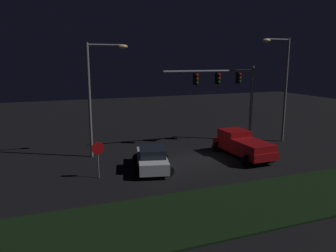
# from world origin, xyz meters

# --- Properties ---
(ground_plane) EXTENTS (80.00, 80.00, 0.00)m
(ground_plane) POSITION_xyz_m (0.00, 0.00, 0.00)
(ground_plane) COLOR black
(grass_median) EXTENTS (26.79, 5.04, 0.10)m
(grass_median) POSITION_xyz_m (0.00, -8.02, 0.05)
(grass_median) COLOR black
(grass_median) RESTS_ON ground_plane
(pickup_truck) EXTENTS (2.92, 5.43, 1.80)m
(pickup_truck) POSITION_xyz_m (3.28, -0.71, 1.00)
(pickup_truck) COLOR maroon
(pickup_truck) RESTS_ON ground_plane
(car_sedan) EXTENTS (3.15, 4.70, 1.51)m
(car_sedan) POSITION_xyz_m (-3.82, -1.15, 0.74)
(car_sedan) COLOR silver
(car_sedan) RESTS_ON ground_plane
(traffic_signal_gantry) EXTENTS (8.32, 0.56, 6.50)m
(traffic_signal_gantry) POSITION_xyz_m (4.44, 3.46, 4.90)
(traffic_signal_gantry) COLOR slate
(traffic_signal_gantry) RESTS_ON ground_plane
(street_lamp_left) EXTENTS (2.98, 0.44, 8.19)m
(street_lamp_left) POSITION_xyz_m (-6.41, 3.23, 5.19)
(street_lamp_left) COLOR slate
(street_lamp_left) RESTS_ON ground_plane
(street_lamp_right) EXTENTS (2.70, 0.44, 8.79)m
(street_lamp_right) POSITION_xyz_m (8.77, 2.04, 5.49)
(street_lamp_right) COLOR slate
(street_lamp_right) RESTS_ON ground_plane
(stop_sign) EXTENTS (0.76, 0.08, 2.23)m
(stop_sign) POSITION_xyz_m (-7.32, -1.48, 1.56)
(stop_sign) COLOR slate
(stop_sign) RESTS_ON ground_plane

